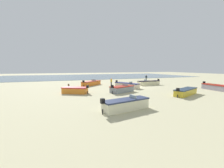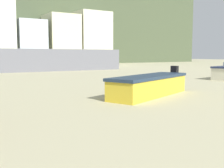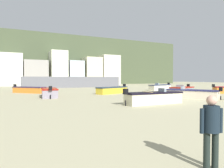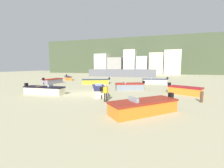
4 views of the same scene
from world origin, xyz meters
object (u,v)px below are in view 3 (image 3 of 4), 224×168
object	(u,v)px
boat_grey_8	(49,93)
boat_orange_7	(29,90)
boat_cream_5	(160,87)
boat_grey_0	(182,91)
boat_cream_6	(192,94)
boat_yellow_2	(112,90)
boat_cream_3	(154,98)
beach_walker_foreground	(211,126)

from	to	relation	value
boat_grey_8	boat_orange_7	bearing A→B (deg)	107.26
boat_cream_5	boat_orange_7	xyz separation A→B (m)	(-20.31, 2.72, -0.05)
boat_orange_7	boat_grey_8	distance (m)	7.78
boat_grey_0	boat_cream_6	xyz separation A→B (m)	(-2.84, -4.16, -0.03)
boat_cream_6	boat_orange_7	world-z (taller)	boat_cream_6
boat_cream_5	boat_yellow_2	bearing A→B (deg)	95.47
boat_cream_3	boat_grey_8	size ratio (longest dim) A/B	1.17
boat_yellow_2	boat_cream_5	world-z (taller)	boat_cream_5
boat_grey_0	boat_cream_6	bearing A→B (deg)	122.63
boat_grey_0	boat_cream_3	world-z (taller)	boat_grey_0
boat_orange_7	beach_walker_foreground	distance (m)	27.02
boat_cream_5	boat_orange_7	bearing A→B (deg)	70.43
boat_orange_7	boat_cream_5	bearing A→B (deg)	130.81
boat_orange_7	beach_walker_foreground	world-z (taller)	beach_walker_foreground
boat_cream_6	boat_grey_8	size ratio (longest dim) A/B	1.15
boat_grey_0	boat_grey_8	world-z (taller)	boat_grey_0
boat_yellow_2	boat_grey_8	distance (m)	8.38
boat_yellow_2	beach_walker_foreground	xyz separation A→B (m)	(-7.64, -20.92, 0.50)
boat_orange_7	boat_grey_0	bearing A→B (deg)	105.43
boat_yellow_2	boat_cream_3	xyz separation A→B (m)	(-1.75, -11.12, 0.03)
boat_cream_3	boat_cream_6	distance (m)	6.40
beach_walker_foreground	boat_cream_6	bearing A→B (deg)	-118.05
boat_cream_6	beach_walker_foreground	xyz separation A→B (m)	(-11.99, -11.72, 0.50)
boat_grey_0	boat_orange_7	distance (m)	20.28
boat_grey_8	boat_cream_5	bearing A→B (deg)	20.11
boat_yellow_2	boat_cream_6	bearing A→B (deg)	-176.81
boat_yellow_2	beach_walker_foreground	size ratio (longest dim) A/B	3.13
boat_cream_3	boat_cream_6	world-z (taller)	boat_cream_3
boat_yellow_2	boat_orange_7	world-z (taller)	boat_yellow_2
boat_yellow_2	boat_grey_8	xyz separation A→B (m)	(-8.22, -1.61, 0.03)
boat_yellow_2	boat_cream_5	bearing A→B (deg)	-94.72
boat_yellow_2	boat_cream_6	distance (m)	10.17
boat_cream_5	boat_cream_3	bearing A→B (deg)	127.68
boat_cream_3	boat_cream_5	xyz separation A→B (m)	(12.25, 14.41, 0.01)
boat_cream_3	boat_grey_8	distance (m)	11.50
boat_cream_6	beach_walker_foreground	world-z (taller)	beach_walker_foreground
boat_grey_8	beach_walker_foreground	size ratio (longest dim) A/B	2.72
boat_yellow_2	boat_grey_8	bearing A→B (deg)	78.90
boat_cream_3	boat_grey_8	world-z (taller)	boat_grey_8
boat_grey_8	boat_yellow_2	bearing A→B (deg)	16.49
boat_grey_0	boat_grey_8	xyz separation A→B (m)	(-15.41, 3.43, -0.01)
boat_grey_0	boat_cream_5	xyz separation A→B (m)	(3.30, 8.33, 0.00)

